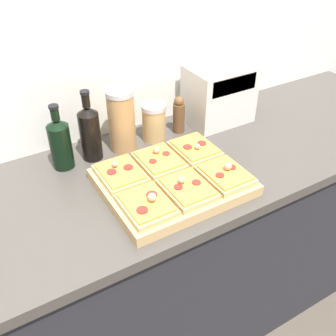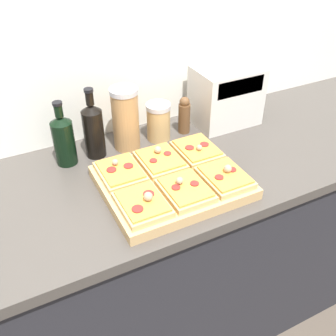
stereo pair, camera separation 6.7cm
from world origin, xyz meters
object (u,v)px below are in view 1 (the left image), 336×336
object	(u,v)px
grain_jar_tall	(122,120)
toaster_oven	(219,94)
olive_oil_bottle	(60,143)
grain_jar_short	(154,122)
pepper_mill	(179,115)
cutting_board	(173,182)
wine_bottle	(90,132)

from	to	relation	value
grain_jar_tall	toaster_oven	xyz separation A→B (m)	(0.44, -0.00, -0.00)
olive_oil_bottle	toaster_oven	size ratio (longest dim) A/B	0.85
grain_jar_short	pepper_mill	xyz separation A→B (m)	(0.11, 0.00, -0.00)
grain_jar_tall	olive_oil_bottle	bearing A→B (deg)	180.00
cutting_board	grain_jar_short	size ratio (longest dim) A/B	3.05
pepper_mill	toaster_oven	bearing A→B (deg)	-0.25
pepper_mill	grain_jar_tall	bearing A→B (deg)	180.00
wine_bottle	olive_oil_bottle	bearing A→B (deg)	180.00
grain_jar_tall	toaster_oven	distance (m)	0.44
wine_bottle	pepper_mill	size ratio (longest dim) A/B	1.73
cutting_board	olive_oil_bottle	xyz separation A→B (m)	(-0.27, 0.30, 0.08)
cutting_board	olive_oil_bottle	world-z (taller)	olive_oil_bottle
cutting_board	grain_jar_short	bearing A→B (deg)	72.39
wine_bottle	toaster_oven	bearing A→B (deg)	-0.09
wine_bottle	grain_jar_tall	world-z (taller)	wine_bottle
wine_bottle	grain_jar_short	bearing A→B (deg)	0.00
grain_jar_tall	toaster_oven	size ratio (longest dim) A/B	0.85
olive_oil_bottle	wine_bottle	xyz separation A→B (m)	(0.11, 0.00, 0.01)
wine_bottle	toaster_oven	distance (m)	0.56
olive_oil_bottle	toaster_oven	world-z (taller)	olive_oil_bottle
grain_jar_tall	pepper_mill	bearing A→B (deg)	0.00
wine_bottle	cutting_board	bearing A→B (deg)	-61.32
grain_jar_short	toaster_oven	distance (m)	0.31
toaster_oven	olive_oil_bottle	bearing A→B (deg)	179.93
grain_jar_short	toaster_oven	bearing A→B (deg)	-0.16
olive_oil_bottle	pepper_mill	bearing A→B (deg)	0.00
cutting_board	grain_jar_tall	xyz separation A→B (m)	(-0.04, 0.30, 0.10)
grain_jar_tall	grain_jar_short	bearing A→B (deg)	0.00
cutting_board	pepper_mill	bearing A→B (deg)	55.08
olive_oil_bottle	grain_jar_tall	world-z (taller)	same
grain_jar_tall	pepper_mill	distance (m)	0.25
cutting_board	grain_jar_short	distance (m)	0.32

